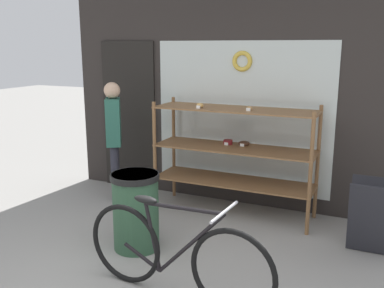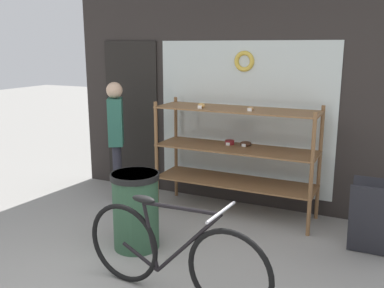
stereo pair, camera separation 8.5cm
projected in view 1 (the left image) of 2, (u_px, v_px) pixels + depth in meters
The scene contains 6 objects.
storefront_facade at pixel (225, 80), 5.47m from camera, with size 4.53×0.13×3.31m.
display_case at pixel (234, 148), 5.16m from camera, with size 1.94×0.57×1.37m.
bicycle at pixel (175, 254), 3.47m from camera, with size 1.73×0.46×0.85m.
sandwich_board at pixel (372, 217), 4.23m from camera, with size 0.45×0.38×0.74m.
pedestrian at pixel (114, 133), 5.56m from camera, with size 0.32×0.37×1.59m.
trash_bin at pixel (136, 208), 4.33m from camera, with size 0.49×0.49×0.80m.
Camera 1 is at (1.83, -2.49, 2.04)m, focal length 40.00 mm.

